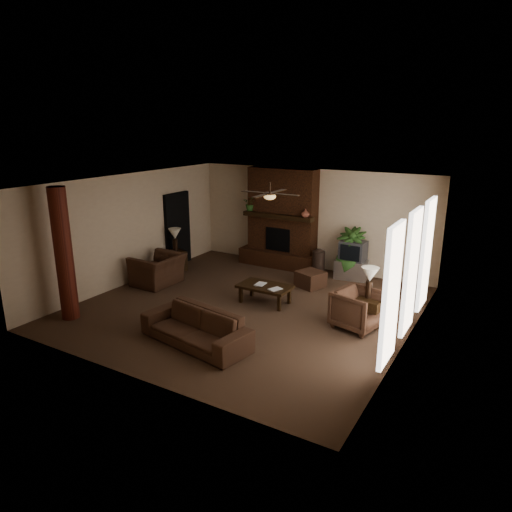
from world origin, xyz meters
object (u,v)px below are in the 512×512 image
Objects in this scene: log_column at (64,255)px; tv_stand at (351,269)px; ottoman at (310,279)px; side_table_left at (175,261)px; lamp_right at (370,277)px; floor_plant at (350,264)px; armchair_right at (358,308)px; lamp_left at (175,235)px; sofa at (195,322)px; floor_vase at (319,261)px; side_table_right at (369,311)px; armchair_left at (158,265)px; coffee_table at (265,288)px.

log_column reaches higher than tv_stand.
ottoman is 1.09× the size of side_table_left.
lamp_right is (5.74, -0.74, 0.73)m from side_table_left.
tv_stand is 0.62× the size of floor_plant.
armchair_right is (5.45, 2.59, -0.96)m from log_column.
lamp_left is (0.00, 0.03, 0.73)m from side_table_left.
floor_plant is (1.19, 5.16, -0.05)m from sofa.
floor_vase is 1.40× the size of side_table_right.
armchair_left is 3.91m from ottoman.
coffee_table is at bearing -120.90° from tv_stand.
armchair_right is 0.39m from side_table_right.
armchair_right is at bearing 51.93° from sofa.
tv_stand is 4.91m from lamp_left.
log_column is at bearing -138.42° from coffee_table.
floor_vase is at bearing -170.65° from tv_stand.
lamp_left is (-3.84, -0.63, 0.80)m from ottoman.
log_column is 3.75m from lamp_left.
lamp_right is (2.36, 0.14, 0.63)m from coffee_table.
side_table_right is at bearing -36.49° from ottoman.
sofa is 3.26m from armchair_right.
lamp_left is 5.79m from lamp_right.
armchair_left is at bearing -143.68° from floor_plant.
armchair_right is at bearing -76.56° from tv_stand.
side_table_left reaches higher than ottoman.
armchair_right is 1.36× the size of lamp_left.
log_column is 2.33× the size of coffee_table.
lamp_left is at bearing -166.52° from tv_stand.
floor_vase reaches higher than coffee_table.
armchair_right reaches higher than floor_plant.
tv_stand is (0.68, 1.14, 0.05)m from ottoman.
side_table_right is at bearing -9.11° from armchair_right.
lamp_left is (-3.67, -1.51, 0.57)m from floor_vase.
armchair_left is 2.15× the size of side_table_left.
lamp_left is 1.18× the size of side_table_right.
lamp_left reaches higher than floor_plant.
log_column is 4.31× the size of lamp_right.
lamp_left reaches higher than sofa.
ottoman is at bearing 91.13° from sofa.
tv_stand is at bearing 21.46° from lamp_left.
ottoman is 2.50m from lamp_right.
side_table_left is 0.85× the size of lamp_left.
log_column is 3.22m from sofa.
armchair_right is (2.41, 2.19, 0.01)m from sofa.
log_column reaches higher than floor_plant.
ottoman is at bearing 118.36° from armchair_left.
side_table_left is (-3.67, -1.55, -0.16)m from floor_vase.
armchair_right reaches higher than side_table_right.
lamp_right is at bearing 95.06° from armchair_left.
floor_vase is 1.40× the size of side_table_left.
floor_plant is at bearing 86.55° from sofa.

